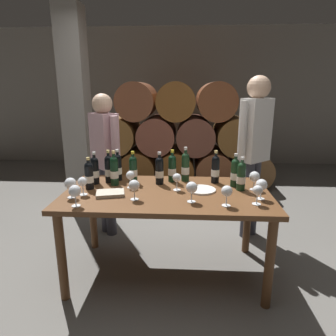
# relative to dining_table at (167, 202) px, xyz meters

# --- Properties ---
(ground_plane) EXTENTS (14.00, 14.00, 0.00)m
(ground_plane) POSITION_rel_dining_table_xyz_m (0.00, 0.00, -0.67)
(ground_plane) COLOR #66635E
(cellar_back_wall) EXTENTS (10.00, 0.24, 2.80)m
(cellar_back_wall) POSITION_rel_dining_table_xyz_m (0.00, 4.20, 0.73)
(cellar_back_wall) COLOR gray
(cellar_back_wall) RESTS_ON ground_plane
(barrel_stack) EXTENTS (3.12, 0.90, 1.69)m
(barrel_stack) POSITION_rel_dining_table_xyz_m (0.00, 2.60, 0.09)
(barrel_stack) COLOR brown
(barrel_stack) RESTS_ON ground_plane
(stone_pillar) EXTENTS (0.32, 0.32, 2.60)m
(stone_pillar) POSITION_rel_dining_table_xyz_m (-1.30, 1.60, 0.63)
(stone_pillar) COLOR gray
(stone_pillar) RESTS_ON ground_plane
(dining_table) EXTENTS (1.70, 0.90, 0.76)m
(dining_table) POSITION_rel_dining_table_xyz_m (0.00, 0.00, 0.00)
(dining_table) COLOR brown
(dining_table) RESTS_ON ground_plane
(wine_bottle_0) EXTENTS (0.07, 0.07, 0.27)m
(wine_bottle_0) POSITION_rel_dining_table_xyz_m (-0.66, 0.04, 0.21)
(wine_bottle_0) COLOR black
(wine_bottle_0) RESTS_ON dining_table
(wine_bottle_1) EXTENTS (0.07, 0.07, 0.29)m
(wine_bottle_1) POSITION_rel_dining_table_xyz_m (0.62, 0.08, 0.22)
(wine_bottle_1) COLOR #19381E
(wine_bottle_1) RESTS_ON dining_table
(wine_bottle_2) EXTENTS (0.07, 0.07, 0.29)m
(wine_bottle_2) POSITION_rel_dining_table_xyz_m (-0.08, 0.21, 0.22)
(wine_bottle_2) COLOR black
(wine_bottle_2) RESTS_ON dining_table
(wine_bottle_3) EXTENTS (0.07, 0.07, 0.30)m
(wine_bottle_3) POSITION_rel_dining_table_xyz_m (0.03, 0.29, 0.22)
(wine_bottle_3) COLOR black
(wine_bottle_3) RESTS_ON dining_table
(wine_bottle_4) EXTENTS (0.07, 0.07, 0.29)m
(wine_bottle_4) POSITION_rel_dining_table_xyz_m (0.58, 0.18, 0.22)
(wine_bottle_4) COLOR #19381E
(wine_bottle_4) RESTS_ON dining_table
(wine_bottle_5) EXTENTS (0.07, 0.07, 0.29)m
(wine_bottle_5) POSITION_rel_dining_table_xyz_m (-0.32, 0.24, 0.22)
(wine_bottle_5) COLOR black
(wine_bottle_5) RESTS_ON dining_table
(wine_bottle_6) EXTENTS (0.07, 0.07, 0.30)m
(wine_bottle_6) POSITION_rel_dining_table_xyz_m (0.42, 0.27, 0.22)
(wine_bottle_6) COLOR black
(wine_bottle_6) RESTS_ON dining_table
(wine_bottle_7) EXTENTS (0.07, 0.07, 0.30)m
(wine_bottle_7) POSITION_rel_dining_table_xyz_m (-0.54, 0.23, 0.22)
(wine_bottle_7) COLOR black
(wine_bottle_7) RESTS_ON dining_table
(wine_bottle_8) EXTENTS (0.07, 0.07, 0.31)m
(wine_bottle_8) POSITION_rel_dining_table_xyz_m (-0.47, 0.16, 0.22)
(wine_bottle_8) COLOR black
(wine_bottle_8) RESTS_ON dining_table
(wine_bottle_9) EXTENTS (0.07, 0.07, 0.29)m
(wine_bottle_9) POSITION_rel_dining_table_xyz_m (-0.47, 0.30, 0.22)
(wine_bottle_9) COLOR black
(wine_bottle_9) RESTS_ON dining_table
(wine_bottle_10) EXTENTS (0.07, 0.07, 0.32)m
(wine_bottle_10) POSITION_rel_dining_table_xyz_m (0.15, 0.31, 0.23)
(wine_bottle_10) COLOR #19381E
(wine_bottle_10) RESTS_ON dining_table
(wine_bottle_11) EXTENTS (0.07, 0.07, 0.29)m
(wine_bottle_11) POSITION_rel_dining_table_xyz_m (-0.65, 0.18, 0.22)
(wine_bottle_11) COLOR black
(wine_bottle_11) RESTS_ON dining_table
(wine_glass_0) EXTENTS (0.07, 0.07, 0.15)m
(wine_glass_0) POSITION_rel_dining_table_xyz_m (0.08, 0.04, 0.20)
(wine_glass_0) COLOR white
(wine_glass_0) RESTS_ON dining_table
(wine_glass_1) EXTENTS (0.09, 0.09, 0.16)m
(wine_glass_1) POSITION_rel_dining_table_xyz_m (0.74, -0.13, 0.20)
(wine_glass_1) COLOR white
(wine_glass_1) RESTS_ON dining_table
(wine_glass_2) EXTENTS (0.09, 0.09, 0.16)m
(wine_glass_2) POSITION_rel_dining_table_xyz_m (-0.74, -0.18, 0.21)
(wine_glass_2) COLOR white
(wine_glass_2) RESTS_ON dining_table
(wine_glass_3) EXTENTS (0.09, 0.09, 0.16)m
(wine_glass_3) POSITION_rel_dining_table_xyz_m (0.73, 0.09, 0.20)
(wine_glass_3) COLOR white
(wine_glass_3) RESTS_ON dining_table
(wine_glass_4) EXTENTS (0.08, 0.08, 0.15)m
(wine_glass_4) POSITION_rel_dining_table_xyz_m (-0.66, -0.11, 0.20)
(wine_glass_4) COLOR white
(wine_glass_4) RESTS_ON dining_table
(wine_glass_5) EXTENTS (0.09, 0.09, 0.16)m
(wine_glass_5) POSITION_rel_dining_table_xyz_m (-0.64, -0.35, 0.20)
(wine_glass_5) COLOR white
(wine_glass_5) RESTS_ON dining_table
(wine_glass_6) EXTENTS (0.08, 0.08, 0.16)m
(wine_glass_6) POSITION_rel_dining_table_xyz_m (0.45, -0.28, 0.20)
(wine_glass_6) COLOR white
(wine_glass_6) RESTS_ON dining_table
(wine_glass_7) EXTENTS (0.07, 0.07, 0.15)m
(wine_glass_7) POSITION_rel_dining_table_xyz_m (0.68, -0.24, 0.20)
(wine_glass_7) COLOR white
(wine_glass_7) RESTS_ON dining_table
(wine_glass_8) EXTENTS (0.09, 0.09, 0.16)m
(wine_glass_8) POSITION_rel_dining_table_xyz_m (-0.24, -0.19, 0.20)
(wine_glass_8) COLOR white
(wine_glass_8) RESTS_ON dining_table
(wine_glass_9) EXTENTS (0.08, 0.08, 0.15)m
(wine_glass_9) POSITION_rel_dining_table_xyz_m (-0.32, 0.08, 0.20)
(wine_glass_9) COLOR white
(wine_glass_9) RESTS_ON dining_table
(wine_glass_10) EXTENTS (0.09, 0.09, 0.16)m
(wine_glass_10) POSITION_rel_dining_table_xyz_m (0.20, -0.22, 0.20)
(wine_glass_10) COLOR white
(wine_glass_10) RESTS_ON dining_table
(tasting_notebook) EXTENTS (0.25, 0.21, 0.03)m
(tasting_notebook) POSITION_rel_dining_table_xyz_m (-0.45, -0.11, 0.11)
(tasting_notebook) COLOR #B2A893
(tasting_notebook) RESTS_ON dining_table
(serving_plate) EXTENTS (0.24, 0.24, 0.01)m
(serving_plate) POSITION_rel_dining_table_xyz_m (0.29, 0.05, 0.10)
(serving_plate) COLOR white
(serving_plate) RESTS_ON dining_table
(sommelier_presenting) EXTENTS (0.39, 0.35, 1.72)m
(sommelier_presenting) POSITION_rel_dining_table_xyz_m (0.87, 0.75, 0.37)
(sommelier_presenting) COLOR #383842
(sommelier_presenting) RESTS_ON ground_plane
(taster_seated_left) EXTENTS (0.37, 0.38, 1.54)m
(taster_seated_left) POSITION_rel_dining_table_xyz_m (-0.70, 0.72, 0.25)
(taster_seated_left) COLOR #383842
(taster_seated_left) RESTS_ON ground_plane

